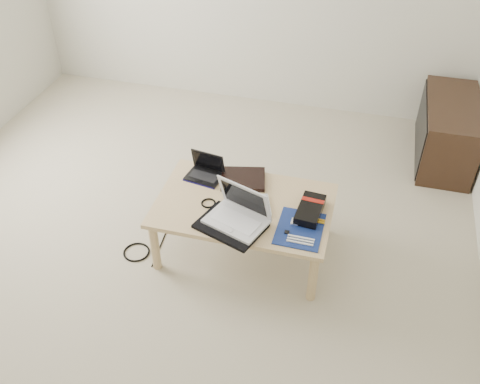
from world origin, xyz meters
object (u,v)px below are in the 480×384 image
(media_cabinet, at_px, (446,131))
(white_laptop, at_px, (239,213))
(gpu_box, at_px, (310,210))
(netbook, at_px, (205,172))
(coffee_table, at_px, (244,210))

(media_cabinet, distance_m, white_laptop, 2.08)
(media_cabinet, relative_size, gpu_box, 3.10)
(netbook, distance_m, white_laptop, 0.51)
(netbook, height_order, gpu_box, netbook)
(media_cabinet, xyz_separation_m, netbook, (-1.62, -1.24, 0.19))
(netbook, relative_size, white_laptop, 0.63)
(coffee_table, distance_m, gpu_box, 0.42)
(coffee_table, relative_size, gpu_box, 3.79)
(gpu_box, bearing_deg, white_laptop, -155.24)
(gpu_box, bearing_deg, netbook, 164.94)
(media_cabinet, distance_m, gpu_box, 1.70)
(white_laptop, bearing_deg, coffee_table, 94.27)
(netbook, bearing_deg, white_laptop, -48.95)
(media_cabinet, xyz_separation_m, gpu_box, (-0.89, -1.44, 0.18))
(media_cabinet, height_order, netbook, netbook)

